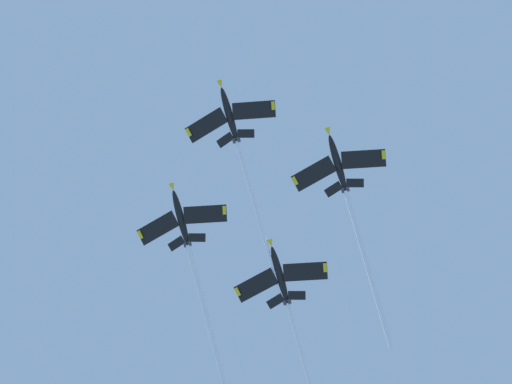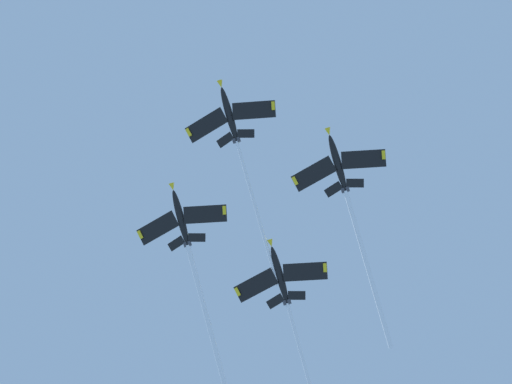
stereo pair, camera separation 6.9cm
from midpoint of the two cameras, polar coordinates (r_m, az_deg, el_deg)
The scene contains 4 objects.
jet_lead at distance 161.09m, azimuth -1.48°, elevation 3.97°, with size 37.35×20.97×22.63m.
jet_left_wing at distance 157.47m, azimuth 6.99°, elevation -0.99°, with size 39.12×21.48×23.13m.
jet_right_wing at distance 161.13m, azimuth -4.77°, elevation -5.05°, with size 37.45×20.89×22.74m.
jet_slot at distance 158.84m, azimuth 2.42°, elevation -8.46°, with size 39.53×21.48×23.41m.
Camera 1 is at (53.72, -25.00, 1.80)m, focal length 53.89 mm.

